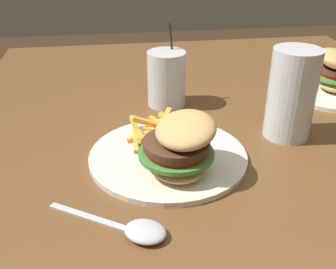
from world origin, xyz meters
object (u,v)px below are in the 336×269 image
(juice_glass, at_px, (167,80))
(meal_plate_far, at_px, (336,79))
(spoon, at_px, (140,230))
(beer_glass, at_px, (291,96))
(meal_plate_near, at_px, (174,149))

(juice_glass, xyz_separation_m, meal_plate_far, (-0.01, 0.41, -0.02))
(juice_glass, relative_size, spoon, 1.05)
(beer_glass, distance_m, juice_glass, 0.28)
(beer_glass, xyz_separation_m, meal_plate_far, (-0.19, 0.20, -0.05))
(spoon, relative_size, meal_plate_far, 0.67)
(meal_plate_near, xyz_separation_m, beer_glass, (-0.08, 0.23, 0.05))
(beer_glass, height_order, meal_plate_far, beer_glass)
(juice_glass, height_order, spoon, juice_glass)
(meal_plate_far, bearing_deg, spoon, -50.19)
(meal_plate_near, bearing_deg, juice_glass, 174.26)
(spoon, bearing_deg, juice_glass, 109.72)
(beer_glass, bearing_deg, spoon, -52.17)
(spoon, height_order, meal_plate_far, meal_plate_far)
(juice_glass, bearing_deg, beer_glass, 48.78)
(beer_glass, bearing_deg, meal_plate_near, -71.84)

